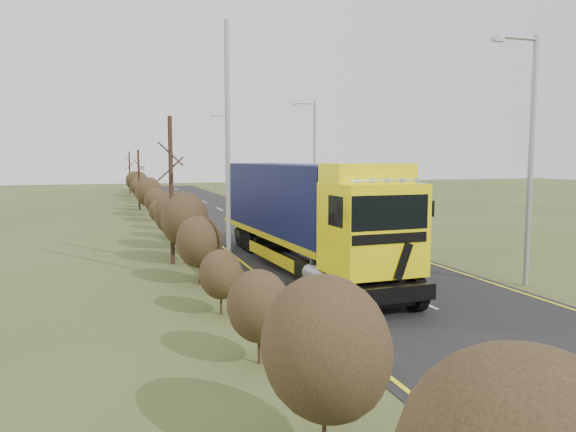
% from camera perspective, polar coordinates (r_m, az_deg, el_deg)
% --- Properties ---
extents(ground, '(160.00, 160.00, 0.00)m').
position_cam_1_polar(ground, '(21.62, 7.05, -5.78)').
color(ground, '#3E4A1F').
rests_on(ground, ground).
extents(road, '(8.00, 120.00, 0.02)m').
position_cam_1_polar(road, '(30.85, -0.74, -2.19)').
color(road, black).
rests_on(road, ground).
extents(layby, '(6.00, 18.00, 0.02)m').
position_cam_1_polar(layby, '(42.36, 3.74, 0.01)').
color(layby, '#2F2C2A').
rests_on(layby, ground).
extents(lane_markings, '(7.52, 116.00, 0.01)m').
position_cam_1_polar(lane_markings, '(30.56, -0.57, -2.23)').
color(lane_markings, yellow).
rests_on(lane_markings, road).
extents(hedgerow, '(2.24, 102.04, 6.05)m').
position_cam_1_polar(hedgerow, '(27.41, -11.51, 0.05)').
color(hedgerow, black).
rests_on(hedgerow, ground).
extents(lorry, '(3.18, 15.24, 4.21)m').
position_cam_1_polar(lorry, '(21.99, 1.43, 0.77)').
color(lorry, black).
rests_on(lorry, ground).
extents(car_red_hatchback, '(2.31, 4.22, 1.36)m').
position_cam_1_polar(car_red_hatchback, '(42.41, 3.80, 0.93)').
color(car_red_hatchback, '#AE0815').
rests_on(car_red_hatchback, ground).
extents(car_blue_sedan, '(2.99, 3.92, 1.24)m').
position_cam_1_polar(car_blue_sedan, '(43.03, 3.57, 0.92)').
color(car_blue_sedan, '#0A1437').
rests_on(car_blue_sedan, ground).
extents(streetlight_near, '(1.79, 0.18, 8.38)m').
position_cam_1_polar(streetlight_near, '(20.50, 23.27, 6.08)').
color(streetlight_near, '#949799').
rests_on(streetlight_near, ground).
extents(streetlight_mid, '(1.75, 0.18, 8.18)m').
position_cam_1_polar(streetlight_mid, '(38.75, 2.57, 6.09)').
color(streetlight_mid, '#949799').
rests_on(streetlight_mid, ground).
extents(streetlight_far, '(2.01, 0.19, 9.49)m').
position_cam_1_polar(streetlight_far, '(67.87, -6.36, 6.63)').
color(streetlight_far, '#949799').
rests_on(streetlight_far, ground).
extents(left_pole, '(0.16, 0.16, 8.74)m').
position_cam_1_polar(left_pole, '(18.44, -6.15, 5.90)').
color(left_pole, '#949799').
rests_on(left_pole, ground).
extents(speed_sign, '(0.64, 0.10, 2.30)m').
position_cam_1_polar(speed_sign, '(33.60, 5.33, 1.19)').
color(speed_sign, '#949799').
rests_on(speed_sign, ground).
extents(warning_board, '(0.74, 0.11, 1.94)m').
position_cam_1_polar(warning_board, '(46.85, -1.40, 2.03)').
color(warning_board, '#949799').
rests_on(warning_board, ground).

